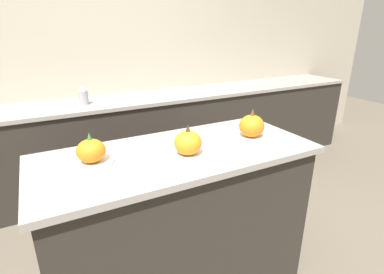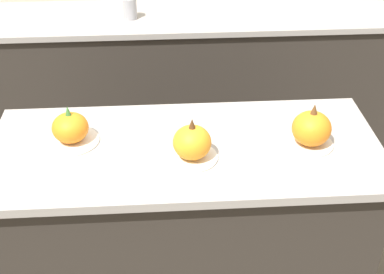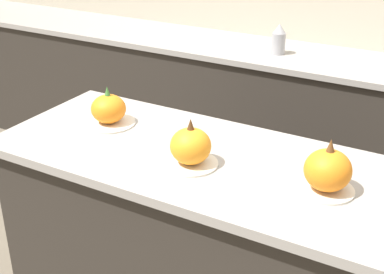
{
  "view_description": "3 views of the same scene",
  "coord_description": "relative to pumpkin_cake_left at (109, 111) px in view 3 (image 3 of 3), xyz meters",
  "views": [
    {
      "loc": [
        -0.63,
        -1.36,
        1.6
      ],
      "look_at": [
        0.07,
        -0.03,
        1.04
      ],
      "focal_mm": 28.0,
      "sensor_mm": 36.0,
      "label": 1
    },
    {
      "loc": [
        -0.09,
        -1.7,
        2.13
      ],
      "look_at": [
        0.03,
        0.04,
        0.98
      ],
      "focal_mm": 50.0,
      "sensor_mm": 36.0,
      "label": 2
    },
    {
      "loc": [
        0.84,
        -1.5,
        1.84
      ],
      "look_at": [
        0.0,
        -0.04,
        1.04
      ],
      "focal_mm": 50.0,
      "sensor_mm": 36.0,
      "label": 3
    }
  ],
  "objects": [
    {
      "name": "pumpkin_cake_left",
      "position": [
        0.0,
        0.0,
        0.0
      ],
      "size": [
        0.21,
        0.21,
        0.16
      ],
      "color": "silver",
      "rests_on": "kitchen_island"
    },
    {
      "name": "kitchen_island",
      "position": [
        0.44,
        -0.06,
        -0.53
      ],
      "size": [
        1.53,
        0.66,
        0.96
      ],
      "color": "#2D2823",
      "rests_on": "ground_plane"
    },
    {
      "name": "pumpkin_cake_center",
      "position": [
        0.46,
        -0.14,
        0.01
      ],
      "size": [
        0.19,
        0.19,
        0.17
      ],
      "color": "silver",
      "rests_on": "kitchen_island"
    },
    {
      "name": "pumpkin_cake_right",
      "position": [
        0.92,
        -0.08,
        0.01
      ],
      "size": [
        0.18,
        0.18,
        0.18
      ],
      "color": "silver",
      "rests_on": "kitchen_island"
    },
    {
      "name": "back_counter",
      "position": [
        0.44,
        1.45,
        -0.55
      ],
      "size": [
        6.0,
        0.6,
        0.92
      ],
      "color": "#2D2823",
      "rests_on": "ground_plane"
    },
    {
      "name": "bottle_tall",
      "position": [
        0.19,
        1.4,
        -0.01
      ],
      "size": [
        0.08,
        0.08,
        0.18
      ],
      "color": "#99999E",
      "rests_on": "back_counter"
    }
  ]
}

